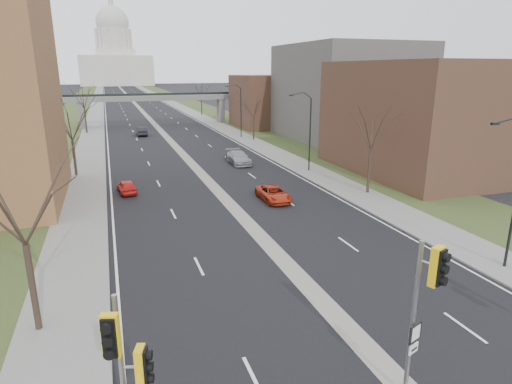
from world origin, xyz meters
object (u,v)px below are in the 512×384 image
signal_pole_median (426,295)px  signal_pole_left (126,362)px  car_right_mid (238,158)px  car_left_near (127,186)px  car_right_near (273,194)px  car_left_far (141,131)px

signal_pole_median → signal_pole_left: bearing=156.6°
signal_pole_median → car_right_mid: (5.47, 39.20, -3.35)m
car_left_near → car_right_near: bearing=144.9°
car_left_far → car_right_near: (7.78, -43.21, -0.12)m
car_left_far → car_right_near: car_left_far is taller
car_left_far → car_right_near: bearing=98.7°
car_right_near → car_right_mid: size_ratio=0.86×
signal_pole_left → car_right_mid: (14.82, 38.73, -2.82)m
signal_pole_median → car_right_near: bearing=60.0°
signal_pole_left → car_right_near: size_ratio=1.20×
signal_pole_left → car_right_mid: 41.57m
signal_pole_left → car_right_near: signal_pole_left is taller
car_left_near → signal_pole_median: bearing=98.9°
signal_pole_left → car_left_far: size_ratio=1.19×
signal_pole_left → car_right_mid: size_ratio=1.03×
car_right_mid → signal_pole_median: bearing=-97.6°
car_left_near → car_right_mid: 16.19m
signal_pole_left → car_right_mid: signal_pole_left is taller
car_left_near → car_left_far: 36.76m
car_left_far → car_right_mid: size_ratio=0.86×
signal_pole_left → signal_pole_median: (9.35, -0.47, 0.52)m
signal_pole_left → car_left_far: 66.70m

